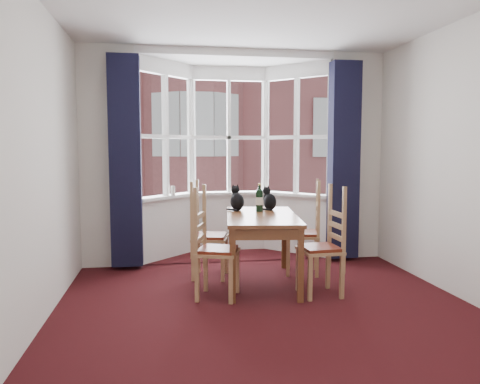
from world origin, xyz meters
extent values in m
plane|color=black|center=(0.00, 0.00, 0.00)|extent=(4.50, 4.50, 0.00)
plane|color=silver|center=(-2.00, 0.00, 1.40)|extent=(0.00, 4.50, 4.50)
plane|color=silver|center=(0.00, -2.25, 1.40)|extent=(4.00, 0.00, 4.00)
cube|color=silver|center=(-1.65, 2.25, 1.40)|extent=(0.70, 0.12, 2.80)
cube|color=silver|center=(1.65, 2.25, 1.40)|extent=(0.70, 0.12, 2.80)
cube|color=black|center=(-1.42, 2.07, 1.35)|extent=(0.38, 0.22, 2.60)
cube|color=black|center=(1.42, 2.07, 1.35)|extent=(0.38, 0.22, 2.60)
cube|color=brown|center=(0.12, 1.18, 0.76)|extent=(0.95, 1.52, 0.04)
cube|color=brown|center=(-0.30, 0.56, 0.37)|extent=(0.07, 0.07, 0.74)
cube|color=brown|center=(-0.12, 1.89, 0.37)|extent=(0.07, 0.07, 0.74)
cube|color=brown|center=(0.36, 0.48, 0.37)|extent=(0.07, 0.07, 0.74)
cube|color=brown|center=(0.54, 1.80, 0.37)|extent=(0.07, 0.07, 0.74)
cube|color=#A87E51|center=(-0.42, 0.76, 0.48)|extent=(0.51, 0.53, 0.06)
cube|color=#5B1D0F|center=(-0.42, 0.76, 0.49)|extent=(0.46, 0.48, 0.03)
cube|color=#A87E51|center=(-0.43, 1.52, 0.48)|extent=(0.49, 0.50, 0.06)
cube|color=#5B1D0F|center=(-0.43, 1.52, 0.49)|extent=(0.44, 0.46, 0.03)
cube|color=#A87E51|center=(0.63, 0.68, 0.48)|extent=(0.42, 0.44, 0.06)
cube|color=#5B1D0F|center=(0.63, 0.68, 0.49)|extent=(0.38, 0.40, 0.03)
cube|color=#A87E51|center=(0.70, 1.52, 0.48)|extent=(0.50, 0.51, 0.06)
cube|color=#5B1D0F|center=(0.70, 1.52, 0.49)|extent=(0.45, 0.47, 0.03)
ellipsoid|color=black|center=(-0.09, 1.60, 0.88)|extent=(0.19, 0.24, 0.21)
sphere|color=black|center=(-0.10, 1.67, 1.02)|extent=(0.12, 0.12, 0.10)
cone|color=black|center=(-0.13, 1.67, 1.07)|extent=(0.04, 0.04, 0.05)
cone|color=black|center=(-0.08, 1.68, 1.07)|extent=(0.04, 0.04, 0.05)
ellipsoid|color=black|center=(0.30, 1.58, 0.87)|extent=(0.22, 0.24, 0.20)
sphere|color=black|center=(0.28, 1.65, 1.00)|extent=(0.12, 0.12, 0.09)
cone|color=black|center=(0.25, 1.64, 1.05)|extent=(0.04, 0.04, 0.04)
cone|color=black|center=(0.30, 1.66, 1.05)|extent=(0.04, 0.04, 0.04)
cylinder|color=black|center=(0.15, 1.46, 0.90)|extent=(0.08, 0.08, 0.23)
sphere|color=black|center=(0.15, 1.46, 1.01)|extent=(0.08, 0.08, 0.08)
cylinder|color=black|center=(0.15, 1.46, 1.05)|extent=(0.03, 0.03, 0.10)
cylinder|color=gold|center=(0.15, 1.46, 1.10)|extent=(0.03, 0.03, 0.02)
cylinder|color=silver|center=(0.15, 1.46, 0.90)|extent=(0.08, 0.08, 0.09)
cylinder|color=white|center=(-0.84, 2.60, 0.93)|extent=(0.06, 0.06, 0.13)
plane|color=#333335|center=(0.00, 32.25, -6.00)|extent=(80.00, 80.00, 0.00)
cube|color=#A55655|center=(0.00, 14.25, 1.00)|extent=(18.00, 6.00, 14.00)
cylinder|color=#A55655|center=(0.00, 11.25, 1.00)|extent=(3.20, 3.20, 14.00)
camera|label=1|loc=(-0.95, -3.87, 1.52)|focal=35.00mm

